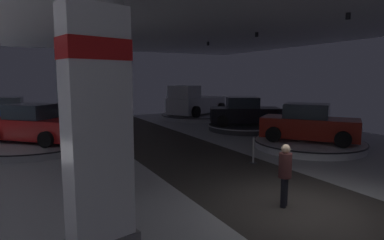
% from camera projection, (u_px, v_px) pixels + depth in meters
% --- Properties ---
extents(ground, '(24.00, 44.00, 0.06)m').
position_uv_depth(ground, '(306.00, 210.00, 7.94)').
color(ground, '#B2B2B7').
extents(column_left, '(1.49, 1.49, 5.50)m').
position_uv_depth(column_left, '(100.00, 94.00, 9.11)').
color(column_left, silver).
rests_on(column_left, ground).
extents(brand_sign_pylon, '(1.38, 0.92, 4.41)m').
position_uv_depth(brand_sign_pylon, '(98.00, 132.00, 5.62)').
color(brand_sign_pylon, slate).
rests_on(brand_sign_pylon, ground).
extents(display_platform_far_right, '(4.51, 4.51, 0.34)m').
position_uv_depth(display_platform_far_right, '(244.00, 127.00, 20.06)').
color(display_platform_far_right, '#333338').
rests_on(display_platform_far_right, ground).
extents(display_car_far_right, '(4.55, 3.62, 1.71)m').
position_uv_depth(display_car_far_right, '(244.00, 112.00, 19.95)').
color(display_car_far_right, black).
rests_on(display_car_far_right, display_platform_far_right).
extents(display_platform_far_left, '(5.60, 5.60, 0.33)m').
position_uv_depth(display_platform_far_left, '(36.00, 144.00, 14.84)').
color(display_platform_far_left, '#B7B7BC').
rests_on(display_platform_far_left, ground).
extents(display_car_far_left, '(4.26, 4.23, 1.71)m').
position_uv_depth(display_car_far_left, '(34.00, 125.00, 14.74)').
color(display_car_far_left, red).
rests_on(display_car_far_left, display_platform_far_left).
extents(display_platform_deep_left, '(4.70, 4.70, 0.36)m').
position_uv_depth(display_platform_deep_left, '(9.00, 129.00, 19.37)').
color(display_platform_deep_left, '#333338').
rests_on(display_platform_deep_left, ground).
extents(display_car_deep_left, '(4.36, 2.54, 1.71)m').
position_uv_depth(display_car_deep_left, '(7.00, 113.00, 19.24)').
color(display_car_deep_left, navy).
rests_on(display_car_deep_left, display_platform_deep_left).
extents(display_platform_deep_right, '(5.68, 5.68, 0.34)m').
position_uv_depth(display_platform_deep_right, '(197.00, 116.00, 25.87)').
color(display_platform_deep_right, '#B7B7BC').
rests_on(display_platform_deep_right, ground).
extents(pickup_truck_deep_right, '(5.67, 4.42, 2.30)m').
position_uv_depth(pickup_truck_deep_right, '(195.00, 103.00, 25.47)').
color(pickup_truck_deep_right, silver).
rests_on(pickup_truck_deep_right, display_platform_deep_right).
extents(display_platform_mid_right, '(4.95, 4.95, 0.34)m').
position_uv_depth(display_platform_mid_right, '(309.00, 144.00, 14.89)').
color(display_platform_mid_right, silver).
rests_on(display_platform_mid_right, ground).
extents(display_car_mid_right, '(3.95, 4.44, 1.71)m').
position_uv_depth(display_car_mid_right, '(309.00, 124.00, 14.79)').
color(display_car_mid_right, maroon).
rests_on(display_car_mid_right, display_platform_mid_right).
extents(visitor_walking_near, '(0.32, 0.32, 1.59)m').
position_uv_depth(visitor_walking_near, '(285.00, 171.00, 8.00)').
color(visitor_walking_near, black).
rests_on(visitor_walking_near, ground).
extents(visitor_walking_far, '(0.32, 0.32, 1.59)m').
position_uv_depth(visitor_walking_far, '(116.00, 121.00, 17.44)').
color(visitor_walking_far, black).
rests_on(visitor_walking_far, ground).
extents(stanchion_c, '(0.28, 0.28, 1.01)m').
position_uv_depth(stanchion_c, '(253.00, 154.00, 12.16)').
color(stanchion_c, '#333338').
rests_on(stanchion_c, ground).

